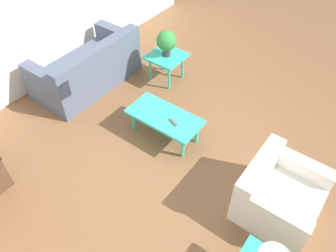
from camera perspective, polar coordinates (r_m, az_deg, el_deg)
name	(u,v)px	position (r m, az deg, el deg)	size (l,w,h in m)	color
ground_plane	(196,146)	(4.80, 4.89, -3.57)	(14.00, 14.00, 0.00)	brown
wall_right	(37,2)	(5.84, -21.85, 19.47)	(0.12, 7.20, 2.70)	white
sofa	(89,69)	(5.84, -13.65, 9.58)	(0.92, 1.82, 0.85)	#4C566B
armchair	(278,195)	(4.16, 18.53, -11.30)	(0.86, 0.95, 0.70)	silver
coffee_table	(164,118)	(4.69, -0.62, 1.38)	(1.08, 0.54, 0.40)	#2DB79E
side_table_plant	(167,59)	(5.75, -0.26, 11.67)	(0.59, 0.59, 0.49)	#2DB79E
potted_plant	(166,41)	(5.57, -0.27, 14.51)	(0.34, 0.34, 0.45)	#333338
remote_control	(173,122)	(4.55, 0.93, 0.67)	(0.16, 0.09, 0.02)	#4C4C51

